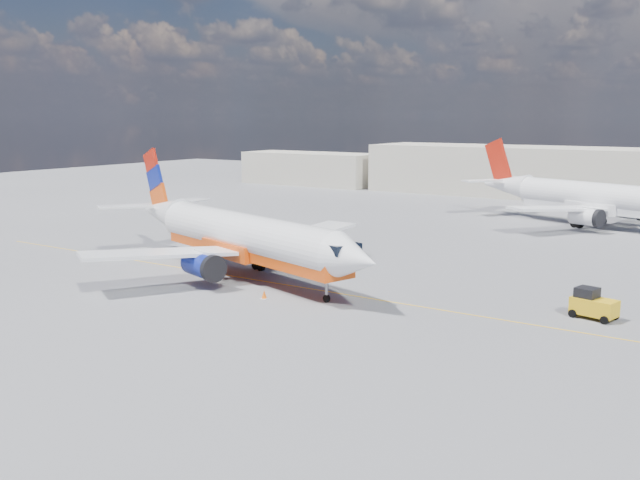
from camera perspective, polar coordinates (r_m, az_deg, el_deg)
The scene contains 8 objects.
ground at distance 53.32m, azimuth -4.73°, elevation -4.21°, with size 240.00×240.00×0.00m, color slate.
taxi_line at distance 55.63m, azimuth -2.80°, elevation -3.59°, with size 70.00×0.15×0.01m, color yellow.
terminal_main at distance 118.92m, azimuth 20.49°, elevation 4.97°, with size 70.00×14.00×8.00m, color beige.
terminal_annex at distance 136.77m, azimuth -0.75°, elevation 5.75°, with size 26.00×10.00×6.00m, color beige.
main_jet at distance 58.32m, azimuth -6.39°, elevation 0.34°, with size 33.07×25.18×10.01m.
second_jet at distance 89.83m, azimuth 21.32°, elevation 3.09°, with size 33.03×25.03×10.05m.
gse_tug at distance 49.58m, azimuth 20.99°, elevation -4.83°, with size 3.04×2.25×1.98m.
traffic_cone at distance 51.46m, azimuth -4.49°, elevation -4.38°, with size 0.45×0.45×0.64m.
Camera 1 is at (32.28, -40.40, 13.01)m, focal length 40.00 mm.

